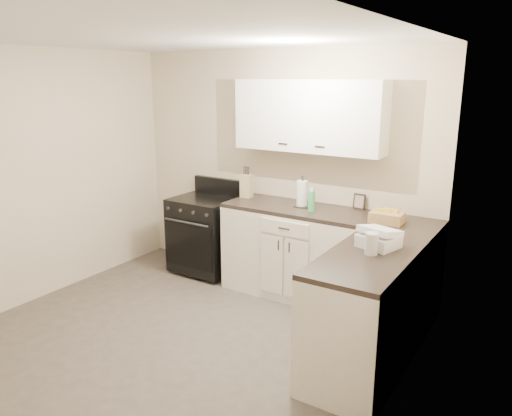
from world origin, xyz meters
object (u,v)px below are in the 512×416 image
Objects in this scene: stove at (205,234)px; knife_block at (247,186)px; paper_towel at (302,194)px; wicker_basket at (387,217)px; countertop_grill at (379,241)px.

knife_block reaches higher than stove.
paper_towel is 0.93m from wicker_basket.
knife_block is 0.69m from paper_towel.
knife_block is 0.88× the size of wicker_basket.
paper_towel is at bearing 159.26° from countertop_grill.
countertop_grill reaches higher than wicker_basket.
paper_towel is (0.69, -0.03, 0.01)m from knife_block.
knife_block is at bearing 170.79° from countertop_grill.
countertop_grill is (1.08, -0.80, -0.08)m from paper_towel.
knife_block is 0.96× the size of paper_towel.
stove is 2.45m from countertop_grill.
paper_towel is at bearing 3.56° from stove.
stove is at bearing 178.90° from wicker_basket.
paper_towel is 0.92× the size of wicker_basket.
paper_towel reaches higher than stove.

